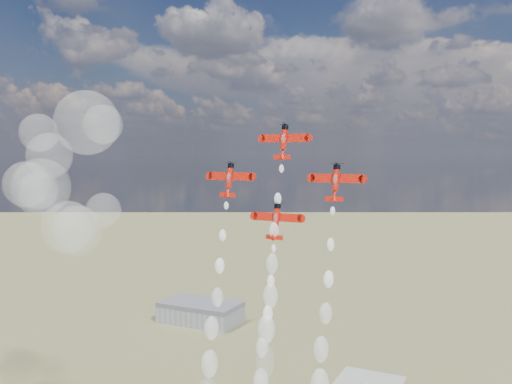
{
  "coord_description": "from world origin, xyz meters",
  "views": [
    {
      "loc": [
        60.34,
        -110.58,
        107.4
      ],
      "look_at": [
        6.47,
        0.54,
        98.75
      ],
      "focal_mm": 38.0,
      "sensor_mm": 36.0,
      "label": 1
    }
  ],
  "objects_px": {
    "hangar": "(201,312)",
    "plane_slot": "(276,220)",
    "plane_lead": "(284,141)",
    "plane_left": "(229,179)",
    "plane_right": "(336,182)"
  },
  "relations": [
    {
      "from": "plane_lead",
      "to": "plane_right",
      "type": "height_order",
      "value": "plane_lead"
    },
    {
      "from": "plane_slot",
      "to": "plane_lead",
      "type": "bearing_deg",
      "value": 90.0
    },
    {
      "from": "plane_left",
      "to": "plane_slot",
      "type": "xyz_separation_m",
      "value": [
        12.91,
        -2.08,
        -8.8
      ]
    },
    {
      "from": "plane_lead",
      "to": "plane_left",
      "type": "relative_size",
      "value": 1.0
    },
    {
      "from": "plane_left",
      "to": "plane_slot",
      "type": "distance_m",
      "value": 15.76
    },
    {
      "from": "plane_lead",
      "to": "plane_slot",
      "type": "xyz_separation_m",
      "value": [
        0.0,
        -4.15,
        -17.59
      ]
    },
    {
      "from": "plane_right",
      "to": "plane_slot",
      "type": "relative_size",
      "value": 1.0
    },
    {
      "from": "hangar",
      "to": "plane_lead",
      "type": "bearing_deg",
      "value": -53.26
    },
    {
      "from": "hangar",
      "to": "plane_right",
      "type": "xyz_separation_m",
      "value": [
        145.38,
        -179.52,
        95.04
      ]
    },
    {
      "from": "plane_left",
      "to": "plane_slot",
      "type": "bearing_deg",
      "value": -9.14
    },
    {
      "from": "hangar",
      "to": "plane_right",
      "type": "bearing_deg",
      "value": -51.0
    },
    {
      "from": "plane_left",
      "to": "plane_right",
      "type": "distance_m",
      "value": 25.82
    },
    {
      "from": "plane_lead",
      "to": "plane_left",
      "type": "height_order",
      "value": "plane_lead"
    },
    {
      "from": "hangar",
      "to": "plane_slot",
      "type": "xyz_separation_m",
      "value": [
        132.47,
        -181.59,
        86.24
      ]
    },
    {
      "from": "plane_lead",
      "to": "plane_right",
      "type": "distance_m",
      "value": 15.76
    }
  ]
}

